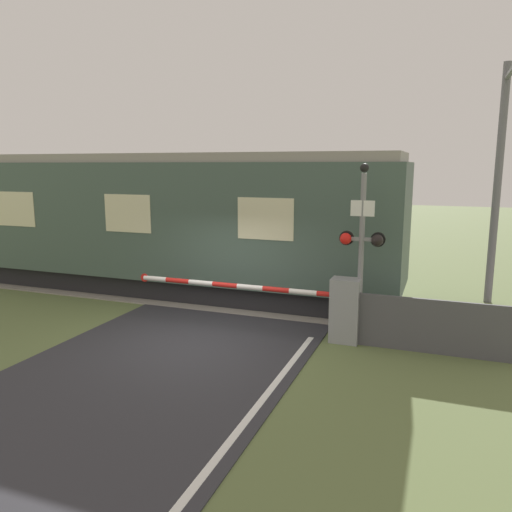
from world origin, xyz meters
TOP-DOWN VIEW (x-y plane):
  - ground_plane at (0.00, 0.00)m, footprint 80.00×80.00m
  - track_bed at (0.00, 3.59)m, footprint 36.00×3.20m
  - train at (-3.10, 3.58)m, footprint 14.16×2.79m
  - crossing_barrier at (2.63, 1.05)m, footprint 5.28×0.44m
  - signal_post at (3.24, 1.19)m, footprint 0.94×0.26m
  - catenary_pole at (6.06, 5.47)m, footprint 0.20×1.90m
  - roadside_fence at (4.50, 0.99)m, footprint 3.55×0.06m

SIDE VIEW (x-z plane):
  - ground_plane at x=0.00m, z-range 0.00..0.00m
  - track_bed at x=0.00m, z-range -0.04..0.09m
  - roadside_fence at x=4.50m, z-range 0.00..1.10m
  - crossing_barrier at x=2.63m, z-range 0.05..1.41m
  - train at x=-3.10m, z-range 0.05..4.03m
  - signal_post at x=3.24m, z-range 0.25..3.96m
  - catenary_pole at x=6.06m, z-range 0.15..6.38m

